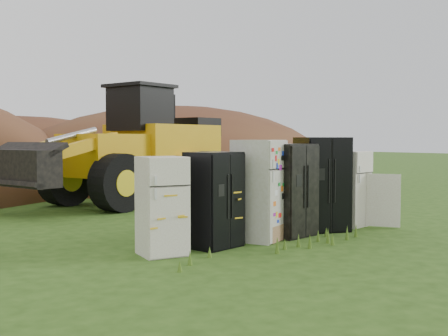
% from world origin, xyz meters
% --- Properties ---
extents(ground, '(120.00, 120.00, 0.00)m').
position_xyz_m(ground, '(0.00, 0.00, 0.00)').
color(ground, '#284813').
rests_on(ground, ground).
extents(fridge_leftmost, '(0.82, 0.80, 1.59)m').
position_xyz_m(fridge_leftmost, '(-2.55, -0.01, 0.80)').
color(fridge_leftmost, white).
rests_on(fridge_leftmost, ground).
extents(fridge_black_side, '(0.97, 0.82, 1.66)m').
position_xyz_m(fridge_black_side, '(-1.51, -0.02, 0.83)').
color(fridge_black_side, black).
rests_on(fridge_black_side, ground).
extents(fridge_sticker, '(1.06, 1.03, 1.86)m').
position_xyz_m(fridge_sticker, '(-0.46, -0.01, 0.93)').
color(fridge_sticker, silver).
rests_on(fridge_sticker, ground).
extents(fridge_dark_mid, '(1.01, 0.86, 1.78)m').
position_xyz_m(fridge_dark_mid, '(0.32, -0.03, 0.89)').
color(fridge_dark_mid, black).
rests_on(fridge_dark_mid, ground).
extents(fridge_black_right, '(1.19, 1.10, 1.91)m').
position_xyz_m(fridge_black_right, '(1.30, -0.01, 0.96)').
color(fridge_black_right, black).
rests_on(fridge_black_right, ground).
extents(fridge_open_door, '(0.84, 0.79, 1.61)m').
position_xyz_m(fridge_open_door, '(2.25, 0.04, 0.81)').
color(fridge_open_door, white).
rests_on(fridge_open_door, ground).
extents(wheel_loader, '(7.63, 4.47, 3.46)m').
position_xyz_m(wheel_loader, '(0.12, 6.53, 1.73)').
color(wheel_loader, '#CE970D').
rests_on(wheel_loader, ground).
extents(dirt_mound_right, '(15.68, 11.50, 6.59)m').
position_xyz_m(dirt_mound_right, '(6.18, 12.38, 0.00)').
color(dirt_mound_right, '#4C2518').
rests_on(dirt_mound_right, ground).
extents(dirt_mound_back, '(15.40, 10.26, 5.81)m').
position_xyz_m(dirt_mound_back, '(1.07, 17.66, 0.00)').
color(dirt_mound_back, '#4C2518').
rests_on(dirt_mound_back, ground).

